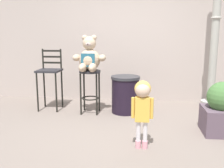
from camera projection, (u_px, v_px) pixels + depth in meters
name	position (u px, v px, depth m)	size (l,w,h in m)	color
ground_plane	(115.00, 133.00, 4.03)	(24.00, 24.00, 0.00)	slate
building_wall	(125.00, 16.00, 5.81)	(6.29, 0.30, 3.73)	#B09F97
bar_stool_with_teddy	(90.00, 83.00, 4.92)	(0.40, 0.40, 0.81)	#232328
teddy_bear	(89.00, 58.00, 4.80)	(0.62, 0.55, 0.65)	tan
child_walking	(142.00, 100.00, 3.37)	(0.29, 0.23, 0.90)	pink
trash_bin	(125.00, 94.00, 4.99)	(0.54, 0.54, 0.70)	black
lamppost	(214.00, 47.00, 4.99)	(0.35, 0.35, 3.07)	#A3A29D
bar_chair_empty	(50.00, 74.00, 5.16)	(0.44, 0.44, 1.18)	#232328
planter_with_shrub	(222.00, 110.00, 3.94)	(0.54, 0.54, 0.79)	#5A4856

